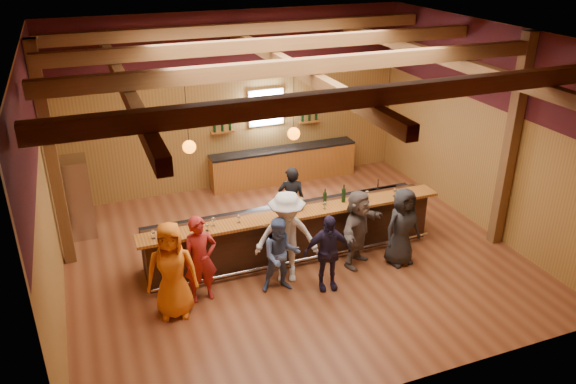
% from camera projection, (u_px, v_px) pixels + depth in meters
% --- Properties ---
extents(room, '(9.04, 9.00, 4.52)m').
position_uv_depth(room, '(293.00, 107.00, 10.45)').
color(room, brown).
rests_on(room, ground).
extents(bar_counter, '(6.30, 1.07, 1.11)m').
position_uv_depth(bar_counter, '(291.00, 231.00, 11.67)').
color(bar_counter, black).
rests_on(bar_counter, ground).
extents(back_bar_cabinet, '(4.00, 0.52, 0.95)m').
position_uv_depth(back_bar_cabinet, '(284.00, 165.00, 15.09)').
color(back_bar_cabinet, brown).
rests_on(back_bar_cabinet, ground).
extents(window, '(0.95, 0.09, 0.95)m').
position_uv_depth(window, '(266.00, 107.00, 14.49)').
color(window, silver).
rests_on(window, room).
extents(framed_pictures, '(5.35, 0.05, 0.45)m').
position_uv_depth(framed_pictures, '(297.00, 102.00, 14.74)').
color(framed_pictures, black).
rests_on(framed_pictures, room).
extents(wine_shelves, '(3.00, 0.18, 0.30)m').
position_uv_depth(wine_shelves, '(267.00, 124.00, 14.62)').
color(wine_shelves, brown).
rests_on(wine_shelves, room).
extents(pendant_lights, '(4.24, 0.24, 1.37)m').
position_uv_depth(pendant_lights, '(294.00, 133.00, 10.61)').
color(pendant_lights, black).
rests_on(pendant_lights, room).
extents(stainless_fridge, '(0.70, 0.70, 1.80)m').
position_uv_depth(stainless_fridge, '(75.00, 198.00, 12.23)').
color(stainless_fridge, silver).
rests_on(stainless_fridge, ground).
extents(customer_orange, '(0.98, 0.75, 1.80)m').
position_uv_depth(customer_orange, '(172.00, 270.00, 9.62)').
color(customer_orange, orange).
rests_on(customer_orange, ground).
extents(customer_redvest, '(0.63, 0.43, 1.67)m').
position_uv_depth(customer_redvest, '(201.00, 259.00, 10.06)').
color(customer_redvest, maroon).
rests_on(customer_redvest, ground).
extents(customer_denim, '(0.82, 0.69, 1.50)m').
position_uv_depth(customer_denim, '(281.00, 255.00, 10.35)').
color(customer_denim, '#495F93').
rests_on(customer_denim, ground).
extents(customer_white, '(1.37, 1.07, 1.87)m').
position_uv_depth(customer_white, '(287.00, 237.00, 10.58)').
color(customer_white, silver).
rests_on(customer_white, ground).
extents(customer_navy, '(0.95, 0.52, 1.53)m').
position_uv_depth(customer_navy, '(327.00, 253.00, 10.41)').
color(customer_navy, '#221B37').
rests_on(customer_navy, ground).
extents(customer_brown, '(1.50, 1.29, 1.63)m').
position_uv_depth(customer_brown, '(358.00, 228.00, 11.15)').
color(customer_brown, '#5E514B').
rests_on(customer_brown, ground).
extents(customer_dark, '(0.86, 0.62, 1.64)m').
position_uv_depth(customer_dark, '(402.00, 227.00, 11.20)').
color(customer_dark, black).
rests_on(customer_dark, ground).
extents(bartender, '(0.69, 0.56, 1.62)m').
position_uv_depth(bartender, '(291.00, 201.00, 12.28)').
color(bartender, black).
rests_on(bartender, ground).
extents(ice_bucket, '(0.21, 0.21, 0.23)m').
position_uv_depth(ice_bucket, '(298.00, 204.00, 11.21)').
color(ice_bucket, brown).
rests_on(ice_bucket, bar_counter).
extents(bottle_a, '(0.08, 0.08, 0.35)m').
position_uv_depth(bottle_a, '(325.00, 198.00, 11.41)').
color(bottle_a, black).
rests_on(bottle_a, bar_counter).
extents(bottle_b, '(0.08, 0.08, 0.38)m').
position_uv_depth(bottle_b, '(344.00, 195.00, 11.51)').
color(bottle_b, black).
rests_on(bottle_b, bar_counter).
extents(glass_a, '(0.08, 0.08, 0.18)m').
position_uv_depth(glass_a, '(153.00, 233.00, 10.13)').
color(glass_a, silver).
rests_on(glass_a, bar_counter).
extents(glass_b, '(0.07, 0.07, 0.16)m').
position_uv_depth(glass_b, '(207.00, 225.00, 10.41)').
color(glass_b, silver).
rests_on(glass_b, bar_counter).
extents(glass_c, '(0.08, 0.08, 0.19)m').
position_uv_depth(glass_c, '(213.00, 220.00, 10.57)').
color(glass_c, silver).
rests_on(glass_c, bar_counter).
extents(glass_d, '(0.07, 0.07, 0.16)m').
position_uv_depth(glass_d, '(239.00, 217.00, 10.70)').
color(glass_d, silver).
rests_on(glass_d, bar_counter).
extents(glass_e, '(0.07, 0.07, 0.17)m').
position_uv_depth(glass_e, '(289.00, 209.00, 11.01)').
color(glass_e, silver).
rests_on(glass_e, bar_counter).
extents(glass_f, '(0.07, 0.07, 0.16)m').
position_uv_depth(glass_f, '(325.00, 204.00, 11.23)').
color(glass_f, silver).
rests_on(glass_f, bar_counter).
extents(glass_g, '(0.09, 0.09, 0.19)m').
position_uv_depth(glass_g, '(367.00, 193.00, 11.64)').
color(glass_g, silver).
rests_on(glass_g, bar_counter).
extents(glass_h, '(0.08, 0.08, 0.19)m').
position_uv_depth(glass_h, '(395.00, 191.00, 11.76)').
color(glass_h, silver).
rests_on(glass_h, bar_counter).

